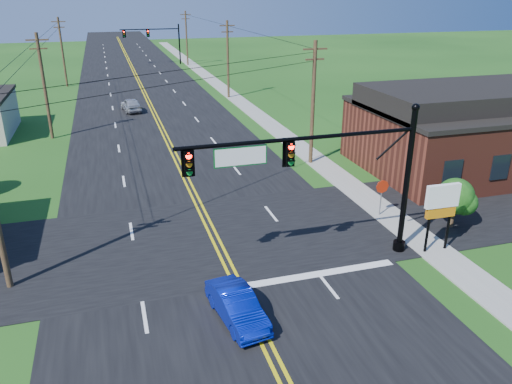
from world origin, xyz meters
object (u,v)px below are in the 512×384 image
object	(u,v)px
signal_mast_main	(322,170)
stop_sign	(382,190)
signal_mast_far	(154,38)
blue_car	(237,307)

from	to	relation	value
signal_mast_main	stop_sign	size ratio (longest dim) A/B	5.07
signal_mast_main	signal_mast_far	distance (m)	72.00
signal_mast_far	blue_car	bearing A→B (deg)	-93.74
signal_mast_far	blue_car	distance (m)	75.48
signal_mast_far	blue_car	size ratio (longest dim) A/B	2.88
stop_sign	blue_car	bearing A→B (deg)	-143.97
signal_mast_far	blue_car	xyz separation A→B (m)	(-4.92, -75.22, -3.92)
blue_car	stop_sign	world-z (taller)	stop_sign
signal_mast_far	stop_sign	bearing A→B (deg)	-85.34
signal_mast_main	blue_car	xyz separation A→B (m)	(-4.82, -3.22, -4.12)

